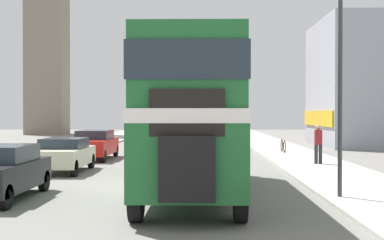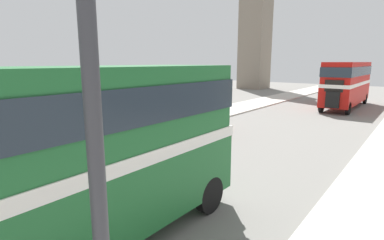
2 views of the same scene
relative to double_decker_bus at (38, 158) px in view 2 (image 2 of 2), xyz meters
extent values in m
plane|color=slate|center=(-1.41, 1.34, -2.56)|extent=(120.00, 120.00, 0.00)
cube|color=#1E602D|center=(0.00, 0.02, -1.21)|extent=(2.55, 10.46, 1.66)
cube|color=white|center=(0.00, 0.02, -0.23)|extent=(2.58, 10.51, 0.30)
cube|color=#1E602D|center=(0.00, 0.02, 0.83)|extent=(2.50, 10.25, 1.81)
cube|color=#232D38|center=(0.00, 0.02, 0.92)|extent=(2.58, 10.35, 0.82)
cylinder|color=black|center=(-1.13, 4.26, -2.01)|extent=(0.28, 1.10, 1.10)
cylinder|color=black|center=(1.13, 4.26, -2.01)|extent=(0.28, 1.10, 1.10)
cube|color=#B2140F|center=(-0.15, 29.57, -1.19)|extent=(2.42, 10.56, 1.70)
cube|color=white|center=(-0.15, 29.57, -0.19)|extent=(2.45, 10.61, 0.31)
cube|color=#B2140F|center=(-0.15, 29.57, 0.89)|extent=(2.38, 10.35, 1.85)
cube|color=#232D38|center=(-0.15, 29.57, 0.99)|extent=(2.45, 10.46, 0.83)
cube|color=black|center=(-0.15, 24.19, -1.28)|extent=(1.09, 0.20, 1.36)
cube|color=black|center=(-0.15, 24.33, -0.13)|extent=(1.45, 0.12, 0.99)
cylinder|color=black|center=(-1.22, 25.16, -2.01)|extent=(0.28, 1.10, 1.10)
cylinder|color=black|center=(0.92, 25.16, -2.01)|extent=(0.28, 1.10, 1.10)
cylinder|color=black|center=(-1.22, 33.86, -2.01)|extent=(0.28, 1.10, 1.10)
cylinder|color=black|center=(0.92, 33.86, -2.01)|extent=(0.28, 1.10, 1.10)
cube|color=beige|center=(-5.31, 5.49, -1.93)|extent=(1.81, 4.01, 0.68)
cube|color=#232D38|center=(-5.31, 5.65, -1.39)|extent=(1.60, 2.08, 0.40)
cylinder|color=black|center=(-6.12, 3.94, -2.24)|extent=(0.20, 0.64, 0.64)
cylinder|color=black|center=(-4.50, 3.94, -2.24)|extent=(0.20, 0.64, 0.64)
cylinder|color=black|center=(-6.12, 7.05, -2.24)|extent=(0.20, 0.64, 0.64)
cylinder|color=black|center=(-4.50, 7.05, -2.24)|extent=(0.20, 0.64, 0.64)
cube|color=red|center=(-5.27, 11.50, -1.90)|extent=(1.81, 4.58, 0.75)
cube|color=#232D38|center=(-5.27, 11.68, -1.29)|extent=(1.59, 2.38, 0.46)
cylinder|color=black|center=(-6.07, 9.66, -2.24)|extent=(0.20, 0.64, 0.64)
cylinder|color=black|center=(-4.47, 9.66, -2.24)|extent=(0.20, 0.64, 0.64)
cylinder|color=black|center=(-6.07, 13.34, -2.24)|extent=(0.20, 0.64, 0.64)
cylinder|color=black|center=(-4.47, 13.34, -2.24)|extent=(0.20, 0.64, 0.64)
cube|color=gray|center=(-17.18, 43.97, 9.14)|extent=(4.14, 4.14, 23.40)
camera|label=1|loc=(0.31, -15.95, -0.18)|focal=50.00mm
camera|label=2|loc=(5.79, -2.56, 1.83)|focal=28.00mm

